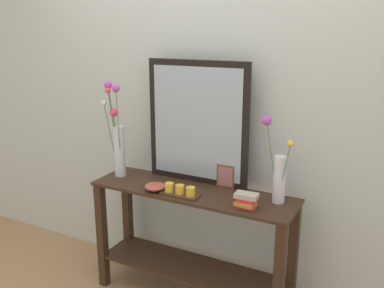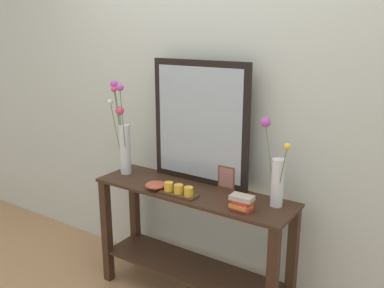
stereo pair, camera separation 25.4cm
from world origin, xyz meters
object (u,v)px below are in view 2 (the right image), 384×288
at_px(book_stack, 242,203).
at_px(candle_tray, 179,191).
at_px(tall_vase_left, 123,138).
at_px(decorative_bowl, 156,185).
at_px(mirror_leaning, 200,123).
at_px(console_table, 192,233).
at_px(picture_frame_small, 227,177).
at_px(vase_right, 276,175).

bearing_deg(book_stack, candle_tray, -177.43).
distance_m(tall_vase_left, candle_tray, 0.60).
bearing_deg(decorative_bowl, tall_vase_left, 163.10).
distance_m(decorative_bowl, book_stack, 0.60).
xyz_separation_m(mirror_leaning, decorative_bowl, (-0.16, -0.27, -0.37)).
distance_m(mirror_leaning, decorative_bowl, 0.48).
bearing_deg(candle_tray, tall_vase_left, 168.45).
relative_size(console_table, picture_frame_small, 8.86).
height_order(mirror_leaning, tall_vase_left, mirror_leaning).
height_order(candle_tray, picture_frame_small, picture_frame_small).
bearing_deg(candle_tray, console_table, 76.91).
bearing_deg(console_table, picture_frame_small, 41.37).
xyz_separation_m(picture_frame_small, decorative_bowl, (-0.37, -0.26, -0.05)).
relative_size(mirror_leaning, book_stack, 6.00).
bearing_deg(book_stack, tall_vase_left, 174.55).
bearing_deg(mirror_leaning, candle_tray, -85.94).
xyz_separation_m(console_table, tall_vase_left, (-0.57, 0.00, 0.56)).
distance_m(candle_tray, picture_frame_small, 0.32).
bearing_deg(vase_right, candle_tray, -161.60).
bearing_deg(vase_right, book_stack, -128.14).
bearing_deg(candle_tray, vase_right, 18.40).
distance_m(console_table, candle_tray, 0.35).
height_order(decorative_bowl, book_stack, book_stack).
bearing_deg(mirror_leaning, vase_right, -8.36).
height_order(vase_right, decorative_bowl, vase_right).
distance_m(mirror_leaning, book_stack, 0.61).
distance_m(vase_right, picture_frame_small, 0.38).
bearing_deg(decorative_bowl, mirror_leaning, 59.34).
xyz_separation_m(tall_vase_left, picture_frame_small, (0.73, 0.14, -0.18)).
distance_m(vase_right, decorative_bowl, 0.76).
bearing_deg(book_stack, vase_right, 51.86).
distance_m(picture_frame_small, decorative_bowl, 0.45).
xyz_separation_m(console_table, picture_frame_small, (0.17, 0.15, 0.37)).
bearing_deg(book_stack, decorative_bowl, -178.17).
bearing_deg(console_table, mirror_leaning, 105.87).
relative_size(tall_vase_left, book_stack, 4.93).
height_order(console_table, candle_tray, candle_tray).
distance_m(console_table, mirror_leaning, 0.72).
xyz_separation_m(tall_vase_left, vase_right, (1.09, 0.07, -0.07)).
xyz_separation_m(console_table, candle_tray, (-0.03, -0.11, 0.33)).
height_order(vase_right, book_stack, vase_right).
distance_m(console_table, vase_right, 0.72).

